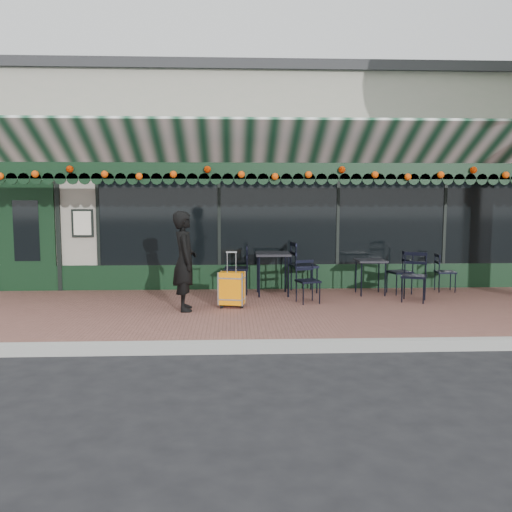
{
  "coord_description": "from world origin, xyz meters",
  "views": [
    {
      "loc": [
        -0.76,
        -6.91,
        1.99
      ],
      "look_at": [
        -0.37,
        1.6,
        1.08
      ],
      "focal_mm": 38.0,
      "sensor_mm": 36.0,
      "label": 1
    }
  ],
  "objects_px": {
    "cafe_table_b": "(273,257)",
    "chair_a_right": "(445,272)",
    "cafe_table_a": "(371,263)",
    "suitcase": "(232,289)",
    "chair_b_right": "(304,267)",
    "chair_b_front": "(308,282)",
    "chair_a_front": "(414,277)",
    "chair_a_left": "(400,272)",
    "chair_b_left": "(236,269)",
    "woman": "(185,261)"
  },
  "relations": [
    {
      "from": "cafe_table_b",
      "to": "chair_a_right",
      "type": "xyz_separation_m",
      "value": [
        3.44,
        0.22,
        -0.35
      ]
    },
    {
      "from": "cafe_table_a",
      "to": "suitcase",
      "type": "bearing_deg",
      "value": -156.77
    },
    {
      "from": "chair_b_right",
      "to": "chair_b_front",
      "type": "distance_m",
      "value": 1.15
    },
    {
      "from": "chair_a_right",
      "to": "cafe_table_a",
      "type": "bearing_deg",
      "value": 104.96
    },
    {
      "from": "chair_b_front",
      "to": "suitcase",
      "type": "bearing_deg",
      "value": 178.5
    },
    {
      "from": "chair_a_front",
      "to": "chair_b_front",
      "type": "xyz_separation_m",
      "value": [
        -1.91,
        -0.05,
        -0.06
      ]
    },
    {
      "from": "chair_a_left",
      "to": "chair_b_left",
      "type": "height_order",
      "value": "chair_b_left"
    },
    {
      "from": "suitcase",
      "to": "cafe_table_a",
      "type": "distance_m",
      "value": 2.91
    },
    {
      "from": "woman",
      "to": "chair_b_left",
      "type": "bearing_deg",
      "value": -38.15
    },
    {
      "from": "chair_b_right",
      "to": "chair_b_left",
      "type": "bearing_deg",
      "value": 88.53
    },
    {
      "from": "cafe_table_b",
      "to": "chair_a_right",
      "type": "distance_m",
      "value": 3.47
    },
    {
      "from": "chair_a_right",
      "to": "chair_b_right",
      "type": "bearing_deg",
      "value": 93.99
    },
    {
      "from": "cafe_table_b",
      "to": "chair_a_front",
      "type": "distance_m",
      "value": 2.61
    },
    {
      "from": "chair_b_left",
      "to": "chair_b_right",
      "type": "distance_m",
      "value": 1.34
    },
    {
      "from": "cafe_table_a",
      "to": "chair_b_left",
      "type": "relative_size",
      "value": 0.7
    },
    {
      "from": "cafe_table_a",
      "to": "chair_a_front",
      "type": "xyz_separation_m",
      "value": [
        0.59,
        -0.76,
        -0.16
      ]
    },
    {
      "from": "cafe_table_a",
      "to": "chair_a_right",
      "type": "height_order",
      "value": "chair_a_right"
    },
    {
      "from": "cafe_table_a",
      "to": "chair_a_right",
      "type": "distance_m",
      "value": 1.6
    },
    {
      "from": "suitcase",
      "to": "chair_b_right",
      "type": "bearing_deg",
      "value": 58.86
    },
    {
      "from": "chair_a_left",
      "to": "chair_a_right",
      "type": "relative_size",
      "value": 1.09
    },
    {
      "from": "woman",
      "to": "chair_a_front",
      "type": "height_order",
      "value": "woman"
    },
    {
      "from": "chair_a_front",
      "to": "chair_b_front",
      "type": "height_order",
      "value": "chair_a_front"
    },
    {
      "from": "chair_a_right",
      "to": "chair_a_front",
      "type": "distance_m",
      "value": 1.41
    },
    {
      "from": "chair_a_front",
      "to": "chair_b_left",
      "type": "xyz_separation_m",
      "value": [
        -3.16,
        0.95,
        0.03
      ]
    },
    {
      "from": "chair_b_right",
      "to": "chair_a_front",
      "type": "bearing_deg",
      "value": -128.59
    },
    {
      "from": "chair_a_right",
      "to": "chair_b_left",
      "type": "xyz_separation_m",
      "value": [
        -4.13,
        -0.07,
        0.1
      ]
    },
    {
      "from": "woman",
      "to": "suitcase",
      "type": "xyz_separation_m",
      "value": [
        0.77,
        0.19,
        -0.5
      ]
    },
    {
      "from": "woman",
      "to": "cafe_table_b",
      "type": "xyz_separation_m",
      "value": [
        1.55,
        1.38,
        -0.09
      ]
    },
    {
      "from": "cafe_table_b",
      "to": "chair_a_right",
      "type": "height_order",
      "value": "cafe_table_b"
    },
    {
      "from": "chair_b_left",
      "to": "chair_b_right",
      "type": "xyz_separation_m",
      "value": [
        1.33,
        0.15,
        0.02
      ]
    },
    {
      "from": "chair_b_front",
      "to": "cafe_table_b",
      "type": "bearing_deg",
      "value": 107.88
    },
    {
      "from": "cafe_table_b",
      "to": "chair_a_left",
      "type": "height_order",
      "value": "chair_a_left"
    },
    {
      "from": "chair_b_right",
      "to": "cafe_table_a",
      "type": "bearing_deg",
      "value": -112.94
    },
    {
      "from": "chair_b_front",
      "to": "chair_a_left",
      "type": "bearing_deg",
      "value": 8.63
    },
    {
      "from": "woman",
      "to": "chair_b_front",
      "type": "height_order",
      "value": "woman"
    },
    {
      "from": "suitcase",
      "to": "cafe_table_b",
      "type": "relative_size",
      "value": 1.17
    },
    {
      "from": "suitcase",
      "to": "chair_b_front",
      "type": "distance_m",
      "value": 1.39
    },
    {
      "from": "suitcase",
      "to": "chair_a_right",
      "type": "xyz_separation_m",
      "value": [
        4.23,
        1.4,
        0.06
      ]
    },
    {
      "from": "suitcase",
      "to": "chair_a_front",
      "type": "height_order",
      "value": "suitcase"
    },
    {
      "from": "chair_a_front",
      "to": "chair_b_right",
      "type": "bearing_deg",
      "value": 172.99
    },
    {
      "from": "woman",
      "to": "chair_b_right",
      "type": "xyz_separation_m",
      "value": [
        2.19,
        1.67,
        -0.32
      ]
    },
    {
      "from": "cafe_table_b",
      "to": "chair_b_right",
      "type": "bearing_deg",
      "value": 24.55
    },
    {
      "from": "chair_b_left",
      "to": "chair_a_right",
      "type": "bearing_deg",
      "value": 93.56
    },
    {
      "from": "suitcase",
      "to": "chair_b_right",
      "type": "relative_size",
      "value": 0.94
    },
    {
      "from": "suitcase",
      "to": "cafe_table_a",
      "type": "xyz_separation_m",
      "value": [
        2.66,
        1.14,
        0.29
      ]
    },
    {
      "from": "chair_a_left",
      "to": "chair_b_front",
      "type": "height_order",
      "value": "chair_a_left"
    },
    {
      "from": "chair_b_right",
      "to": "chair_b_front",
      "type": "height_order",
      "value": "chair_b_right"
    },
    {
      "from": "chair_a_front",
      "to": "chair_b_right",
      "type": "relative_size",
      "value": 0.89
    },
    {
      "from": "chair_a_front",
      "to": "suitcase",
      "type": "bearing_deg",
      "value": -149.39
    },
    {
      "from": "chair_a_right",
      "to": "chair_b_front",
      "type": "relative_size",
      "value": 0.99
    }
  ]
}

